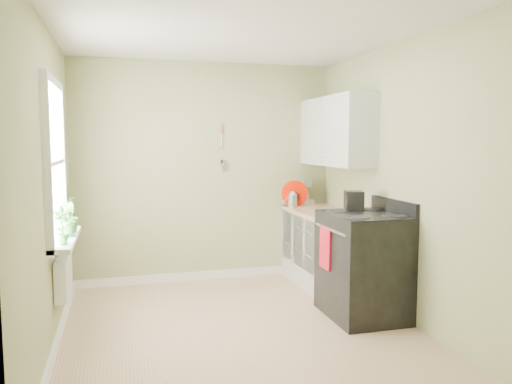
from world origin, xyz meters
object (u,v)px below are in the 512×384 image
object	(u,v)px
stove	(365,264)
stand_mixer	(301,193)
coffee_maker	(353,207)
kettle	(293,199)

from	to	relation	value
stove	stand_mixer	bearing A→B (deg)	91.23
coffee_maker	stand_mixer	bearing A→B (deg)	91.12
stand_mixer	coffee_maker	distance (m)	1.44
stand_mixer	coffee_maker	xyz separation A→B (m)	(0.03, -1.44, -0.01)
stove	kettle	xyz separation A→B (m)	(-0.23, 1.48, 0.49)
stand_mixer	kettle	size ratio (longest dim) A/B	1.78
stove	coffee_maker	distance (m)	0.59
kettle	coffee_maker	size ratio (longest dim) A/B	0.66
stove	coffee_maker	xyz separation A→B (m)	(-0.01, 0.25, 0.54)
stove	stand_mixer	world-z (taller)	stand_mixer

